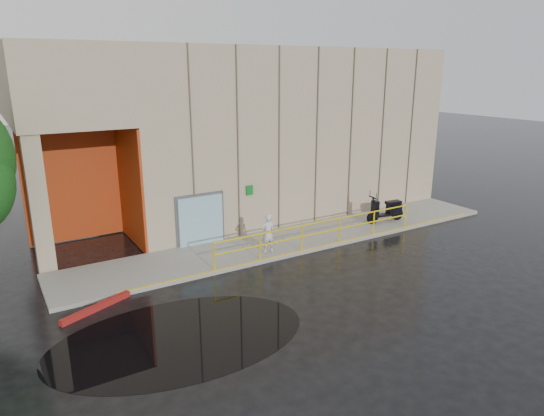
{
  "coord_description": "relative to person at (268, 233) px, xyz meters",
  "views": [
    {
      "loc": [
        -7.06,
        -11.66,
        7.11
      ],
      "look_at": [
        1.83,
        3.0,
        2.14
      ],
      "focal_mm": 32.0,
      "sensor_mm": 36.0,
      "label": 1
    }
  ],
  "objects": [
    {
      "name": "guardrail",
      "position": [
        2.23,
        -0.47,
        -0.25
      ],
      "size": [
        9.56,
        0.06,
        1.03
      ],
      "color": "yellow",
      "rests_on": "sidewalk"
    },
    {
      "name": "puddle",
      "position": [
        -5.15,
        -3.91,
        -0.93
      ],
      "size": [
        7.52,
        5.07,
        0.01
      ],
      "primitive_type": "cube",
      "rotation": [
        0.0,
        0.0,
        -0.1
      ],
      "color": "black",
      "rests_on": "ground"
    },
    {
      "name": "red_curb",
      "position": [
        -6.75,
        -1.12,
        -0.84
      ],
      "size": [
        2.27,
        1.13,
        0.18
      ],
      "primitive_type": "cube",
      "rotation": [
        0.0,
        0.0,
        0.41
      ],
      "color": "maroon",
      "rests_on": "ground"
    },
    {
      "name": "person",
      "position": [
        0.0,
        0.0,
        0.0
      ],
      "size": [
        0.61,
        0.44,
        1.56
      ],
      "primitive_type": "imported",
      "rotation": [
        0.0,
        0.0,
        3.01
      ],
      "color": "silver",
      "rests_on": "sidewalk"
    },
    {
      "name": "ground",
      "position": [
        -2.02,
        -3.62,
        -0.93
      ],
      "size": [
        120.0,
        120.0,
        0.0
      ],
      "primitive_type": "plane",
      "color": "black",
      "rests_on": "ground"
    },
    {
      "name": "scooter",
      "position": [
        6.75,
        0.53,
        0.1
      ],
      "size": [
        2.03,
        0.87,
        1.54
      ],
      "rotation": [
        0.0,
        0.0,
        -0.12
      ],
      "color": "black",
      "rests_on": "sidewalk"
    },
    {
      "name": "building",
      "position": [
        3.08,
        7.37,
        3.27
      ],
      "size": [
        20.0,
        10.17,
        8.0
      ],
      "color": "tan",
      "rests_on": "ground"
    },
    {
      "name": "sidewalk",
      "position": [
        1.98,
        0.88,
        -0.86
      ],
      "size": [
        20.0,
        3.0,
        0.15
      ],
      "primitive_type": "cube",
      "color": "gray",
      "rests_on": "ground"
    }
  ]
}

